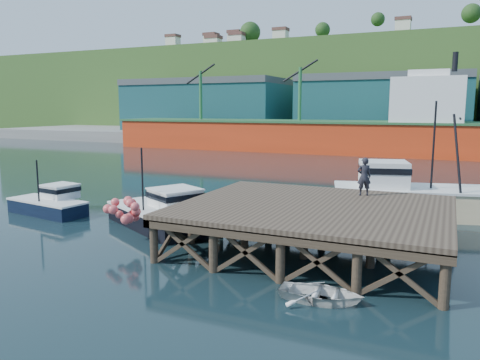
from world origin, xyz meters
The scene contains 12 objects.
ground centered at (0.00, 0.00, 0.00)m, with size 300.00×300.00×0.00m, color black.
wharf centered at (5.50, -0.19, 1.94)m, with size 12.00×10.00×2.62m.
far_quay centered at (0.00, 70.00, 1.00)m, with size 160.00×40.00×2.00m, color gray.
warehouse_left centered at (-35.00, 65.00, 6.50)m, with size 32.00×16.00×9.00m, color #184B51.
warehouse_mid centered at (0.00, 65.00, 6.50)m, with size 28.00×16.00×9.00m, color #184B51.
cargo_ship centered at (-8.46, 48.00, 3.31)m, with size 55.50×10.00×13.75m.
hillside centered at (0.00, 100.00, 11.00)m, with size 220.00×50.00×22.00m, color #2D511E.
boat_navy centered at (-11.54, 0.53, 0.69)m, with size 5.73×3.40×3.44m.
boat_black centered at (-3.41, 0.59, 0.82)m, with size 7.61×6.49×4.46m.
trawler centered at (9.48, 9.18, 1.43)m, with size 10.99×6.13×6.96m.
dinghy centered at (7.37, -5.80, 0.30)m, with size 2.06×2.88×0.60m, color silver.
dockworker centered at (7.17, 3.31, 3.10)m, with size 0.71×0.47×1.95m, color black.
Camera 1 is at (11.06, -20.78, 6.58)m, focal length 35.00 mm.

